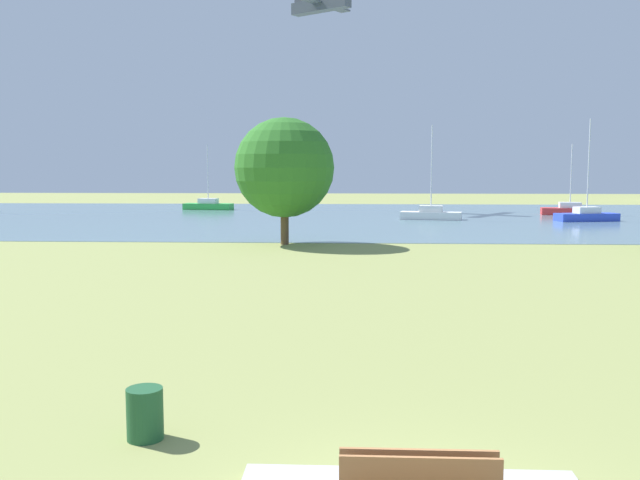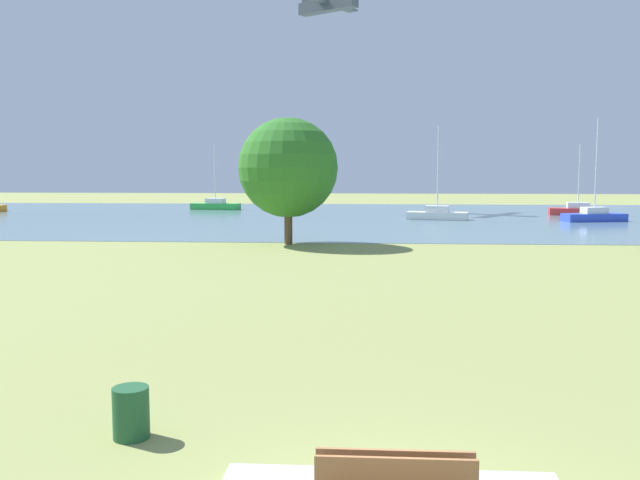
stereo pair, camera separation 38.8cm
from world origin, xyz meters
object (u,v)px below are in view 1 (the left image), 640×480
at_px(sailboat_red, 570,210).
at_px(tree_mid_shore, 284,168).
at_px(light_aircraft, 320,5).
at_px(litter_bin, 145,414).
at_px(sailboat_blue, 587,215).
at_px(sailboat_white, 431,214).
at_px(sailboat_green, 208,205).

distance_m(sailboat_red, tree_mid_shore, 33.22).
bearing_deg(light_aircraft, litter_bin, -89.88).
bearing_deg(sailboat_red, tree_mid_shore, -133.27).
height_order(sailboat_blue, sailboat_white, sailboat_blue).
height_order(sailboat_blue, light_aircraft, light_aircraft).
bearing_deg(sailboat_white, sailboat_red, 24.84).
relative_size(sailboat_red, sailboat_blue, 0.78).
height_order(tree_mid_shore, light_aircraft, light_aircraft).
height_order(sailboat_blue, tree_mid_shore, sailboat_blue).
height_order(sailboat_white, tree_mid_shore, sailboat_white).
distance_m(sailboat_blue, tree_mid_shore, 27.88).
bearing_deg(litter_bin, sailboat_white, 78.25).
bearing_deg(sailboat_white, sailboat_green, 150.10).
distance_m(litter_bin, sailboat_blue, 48.62).
distance_m(sailboat_red, light_aircraft, 29.96).
distance_m(litter_bin, sailboat_red, 55.33).
distance_m(sailboat_green, light_aircraft, 22.05).
xyz_separation_m(sailboat_white, tree_mid_shore, (-9.88, -18.13, 3.66)).
distance_m(litter_bin, light_aircraft, 60.23).
height_order(sailboat_green, sailboat_blue, sailboat_blue).
distance_m(sailboat_blue, light_aircraft, 31.56).
relative_size(sailboat_green, sailboat_blue, 0.81).
bearing_deg(light_aircraft, tree_mid_shore, -90.81).
distance_m(sailboat_white, light_aircraft, 24.57).
distance_m(sailboat_white, tree_mid_shore, 20.97).
xyz_separation_m(litter_bin, sailboat_green, (-11.14, 56.61, 0.06)).
xyz_separation_m(sailboat_red, tree_mid_shore, (-22.63, -24.04, 3.68)).
bearing_deg(sailboat_red, sailboat_green, 169.99).
bearing_deg(sailboat_blue, litter_bin, -115.84).
relative_size(sailboat_blue, tree_mid_shore, 1.15).
xyz_separation_m(sailboat_blue, light_aircraft, (-21.32, 13.34, 19.07)).
relative_size(litter_bin, sailboat_white, 0.11).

